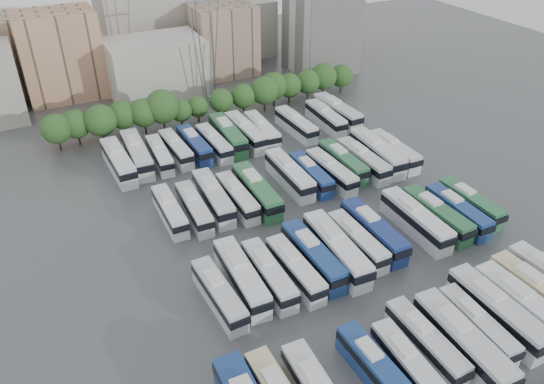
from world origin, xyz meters
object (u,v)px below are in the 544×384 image
electricity_pylon (203,14)px  bus_r0_s7 (462,342)px  bus_r3_s6 (228,135)px  bus_r3_s13 (337,112)px  bus_r0_s10 (524,308)px  bus_r1_s13 (470,203)px  bus_r2_s1 (170,211)px  bus_r1_s1 (219,294)px  bus_r2_s3 (213,197)px  bus_r3_s2 (160,155)px  bus_r3_s10 (296,124)px  bus_r0_s4 (376,369)px  bus_r3_s4 (194,145)px  bus_r2_s4 (237,197)px  bus_r3_s12 (326,117)px  bus_r0_s6 (426,342)px  bus_r2_s12 (377,152)px  bus_r1_s11 (436,215)px  bus_r3_s1 (137,154)px  bus_r2_s7 (289,174)px  bus_r1_s4 (295,269)px  bus_r2_s8 (311,174)px  bus_r0_s9 (497,311)px  bus_r1_s10 (416,220)px  bus_r2_s11 (363,160)px  apartment_tower (322,15)px  bus_r1_s5 (313,256)px  bus_r1_s8 (373,231)px  bus_r2_s10 (343,162)px  bus_r1_s7 (357,241)px  bus_r3_s8 (262,130)px  bus_r2_s5 (257,191)px  bus_r1_s3 (269,274)px  bus_r3_s3 (176,148)px  bus_r3_s7 (245,132)px  bus_r2_s13 (394,151)px  bus_r2_s2 (194,208)px  bus_r1_s6 (336,249)px  bus_r0_s11 (538,293)px  bus_r3_s0 (118,162)px  bus_r3_s5 (214,143)px  bus_r1_s2 (241,277)px

electricity_pylon → bus_r0_s7: size_ratio=2.54×
bus_r3_s6 → bus_r3_s13: bearing=1.8°
bus_r0_s10 → bus_r0_s7: bearing=-177.1°
bus_r1_s13 → bus_r2_s1: bus_r1_s13 is taller
bus_r1_s1 → bus_r2_s3: bus_r2_s3 is taller
bus_r0_s10 → bus_r3_s2: bus_r0_s10 is taller
electricity_pylon → bus_r3_s10: (9.57, -20.83, -16.81)m
bus_r0_s4 → bus_r3_s4: 53.57m
bus_r2_s4 → bus_r3_s12: (26.32, 18.19, 0.12)m
bus_r3_s4 → bus_r1_s1: bearing=-106.7°
bus_r0_s6 → bus_r2_s12: 41.08m
bus_r1_s11 → bus_r2_s12: size_ratio=0.90×
bus_r2_s12 → bus_r3_s1: bus_r2_s12 is taller
electricity_pylon → bus_r2_s7: size_ratio=2.63×
bus_r3_s1 → bus_r1_s4: bearing=-72.8°
bus_r2_s8 → bus_r0_s9: bearing=-83.3°
bus_r1_s10 → bus_r2_s3: size_ratio=1.02×
bus_r2_s11 → bus_r3_s13: 19.55m
apartment_tower → bus_r2_s11: apartment_tower is taller
bus_r3_s12 → bus_r2_s1: bearing=-152.8°
bus_r0_s9 → bus_r3_s6: (-9.93, 53.77, 0.03)m
bus_r1_s4 → bus_r1_s5: bus_r1_s5 is taller
bus_r0_s4 → bus_r1_s8: size_ratio=0.88×
bus_r2_s4 → bus_r2_s10: (19.77, 2.02, 0.09)m
bus_r0_s7 → bus_r1_s10: (9.86, 19.43, -0.03)m
bus_r1_s4 → bus_r3_s10: size_ratio=0.95×
apartment_tower → bus_r0_s10: (-22.67, -82.38, -10.97)m
bus_r1_s7 → bus_r0_s7: bearing=-90.9°
bus_r0_s4 → bus_r2_s3: bus_r2_s3 is taller
bus_r0_s7 → bus_r0_s10: bearing=5.8°
bus_r2_s4 → bus_r3_s8: bearing=55.1°
bus_r2_s5 → bus_r2_s8: bearing=7.7°
bus_r1_s3 → bus_r2_s3: bus_r2_s3 is taller
bus_r2_s5 → bus_r3_s12: 29.52m
apartment_tower → bus_r0_s6: bearing=-113.7°
bus_r2_s1 → bus_r2_s10: bearing=2.4°
bus_r3_s3 → bus_r3_s7: bearing=-1.9°
bus_r1_s4 → bus_r1_s11: bus_r1_s11 is taller
bus_r2_s13 → bus_r2_s2: bearing=-177.5°
bus_r1_s6 → bus_r3_s12: size_ratio=1.11×
bus_r2_s13 → bus_r0_s9: bearing=-109.6°
bus_r0_s11 → bus_r2_s13: (6.69, 35.68, -0.07)m
bus_r3_s0 → bus_r3_s8: (26.42, 0.58, -0.17)m
bus_r1_s7 → bus_r2_s1: 26.78m
bus_r3_s4 → bus_r3_s12: bearing=-3.0°
bus_r2_s10 → bus_r3_s5: bus_r2_s10 is taller
bus_r1_s5 → bus_r2_s10: bus_r1_s5 is taller
bus_r1_s2 → bus_r2_s3: bearing=81.3°
bus_r0_s6 → bus_r0_s9: (9.74, -0.26, 0.29)m
apartment_tower → bus_r2_s7: apartment_tower is taller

